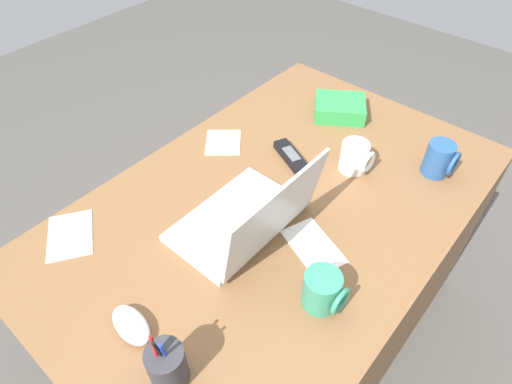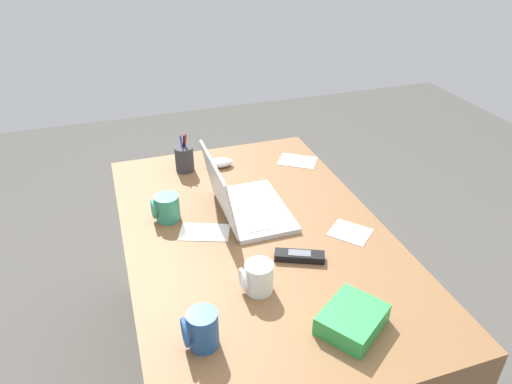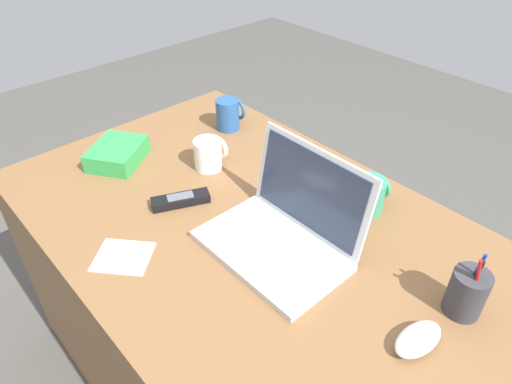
{
  "view_description": "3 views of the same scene",
  "coord_description": "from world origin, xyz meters",
  "px_view_note": "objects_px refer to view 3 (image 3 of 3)",
  "views": [
    {
      "loc": [
        0.67,
        0.5,
        1.6
      ],
      "look_at": [
        0.06,
        -0.03,
        0.79
      ],
      "focal_mm": 30.37,
      "sensor_mm": 36.0,
      "label": 1
    },
    {
      "loc": [
        -1.24,
        0.41,
        1.68
      ],
      "look_at": [
        0.09,
        -0.03,
        0.84
      ],
      "focal_mm": 33.4,
      "sensor_mm": 36.0,
      "label": 2
    },
    {
      "loc": [
        0.69,
        -0.59,
        1.51
      ],
      "look_at": [
        0.02,
        0.01,
        0.82
      ],
      "focal_mm": 32.41,
      "sensor_mm": 36.0,
      "label": 3
    }
  ],
  "objects_px": {
    "coffee_mug_white": "(229,114)",
    "snack_bag": "(117,154)",
    "cordless_phone": "(181,200)",
    "coffee_mug_spare": "(369,194)",
    "laptop": "(284,230)",
    "coffee_mug_tall": "(209,154)",
    "computer_mouse": "(418,339)",
    "pen_holder": "(467,293)"
  },
  "relations": [
    {
      "from": "snack_bag",
      "to": "cordless_phone",
      "type": "bearing_deg",
      "value": 4.07
    },
    {
      "from": "cordless_phone",
      "to": "coffee_mug_spare",
      "type": "bearing_deg",
      "value": 45.34
    },
    {
      "from": "pen_holder",
      "to": "snack_bag",
      "type": "height_order",
      "value": "pen_holder"
    },
    {
      "from": "coffee_mug_white",
      "to": "snack_bag",
      "type": "relative_size",
      "value": 0.62
    },
    {
      "from": "laptop",
      "to": "pen_holder",
      "type": "height_order",
      "value": "laptop"
    },
    {
      "from": "cordless_phone",
      "to": "coffee_mug_tall",
      "type": "bearing_deg",
      "value": 118.14
    },
    {
      "from": "coffee_mug_tall",
      "to": "coffee_mug_spare",
      "type": "relative_size",
      "value": 0.97
    },
    {
      "from": "coffee_mug_spare",
      "to": "pen_holder",
      "type": "bearing_deg",
      "value": -20.95
    },
    {
      "from": "laptop",
      "to": "computer_mouse",
      "type": "relative_size",
      "value": 3.02
    },
    {
      "from": "computer_mouse",
      "to": "coffee_mug_white",
      "type": "bearing_deg",
      "value": 169.11
    },
    {
      "from": "coffee_mug_tall",
      "to": "cordless_phone",
      "type": "xyz_separation_m",
      "value": [
        0.09,
        -0.17,
        -0.03
      ]
    },
    {
      "from": "coffee_mug_spare",
      "to": "coffee_mug_tall",
      "type": "bearing_deg",
      "value": -156.9
    },
    {
      "from": "pen_holder",
      "to": "snack_bag",
      "type": "bearing_deg",
      "value": -165.95
    },
    {
      "from": "coffee_mug_spare",
      "to": "coffee_mug_white",
      "type": "bearing_deg",
      "value": 179.28
    },
    {
      "from": "computer_mouse",
      "to": "snack_bag",
      "type": "xyz_separation_m",
      "value": [
        -0.97,
        -0.11,
        0.01
      ]
    },
    {
      "from": "laptop",
      "to": "coffee_mug_spare",
      "type": "height_order",
      "value": "laptop"
    },
    {
      "from": "coffee_mug_tall",
      "to": "pen_holder",
      "type": "bearing_deg",
      "value": 4.32
    },
    {
      "from": "coffee_mug_white",
      "to": "computer_mouse",
      "type": "bearing_deg",
      "value": -17.03
    },
    {
      "from": "coffee_mug_tall",
      "to": "coffee_mug_spare",
      "type": "height_order",
      "value": "coffee_mug_spare"
    },
    {
      "from": "computer_mouse",
      "to": "coffee_mug_tall",
      "type": "bearing_deg",
      "value": 179.95
    },
    {
      "from": "coffee_mug_tall",
      "to": "cordless_phone",
      "type": "relative_size",
      "value": 0.59
    },
    {
      "from": "coffee_mug_spare",
      "to": "snack_bag",
      "type": "bearing_deg",
      "value": -149.99
    },
    {
      "from": "laptop",
      "to": "pen_holder",
      "type": "relative_size",
      "value": 2.17
    },
    {
      "from": "snack_bag",
      "to": "pen_holder",
      "type": "bearing_deg",
      "value": 14.05
    },
    {
      "from": "coffee_mug_white",
      "to": "coffee_mug_spare",
      "type": "xyz_separation_m",
      "value": [
        0.59,
        -0.01,
        -0.01
      ]
    },
    {
      "from": "computer_mouse",
      "to": "pen_holder",
      "type": "distance_m",
      "value": 0.15
    },
    {
      "from": "laptop",
      "to": "coffee_mug_tall",
      "type": "bearing_deg",
      "value": 168.85
    },
    {
      "from": "coffee_mug_white",
      "to": "coffee_mug_tall",
      "type": "bearing_deg",
      "value": -53.4
    },
    {
      "from": "coffee_mug_spare",
      "to": "snack_bag",
      "type": "height_order",
      "value": "coffee_mug_spare"
    },
    {
      "from": "cordless_phone",
      "to": "coffee_mug_white",
      "type": "bearing_deg",
      "value": 122.89
    },
    {
      "from": "coffee_mug_white",
      "to": "cordless_phone",
      "type": "distance_m",
      "value": 0.43
    },
    {
      "from": "laptop",
      "to": "coffee_mug_spare",
      "type": "bearing_deg",
      "value": 79.12
    },
    {
      "from": "coffee_mug_tall",
      "to": "cordless_phone",
      "type": "bearing_deg",
      "value": -61.86
    },
    {
      "from": "cordless_phone",
      "to": "computer_mouse",
      "type": "bearing_deg",
      "value": 7.15
    },
    {
      "from": "laptop",
      "to": "cordless_phone",
      "type": "distance_m",
      "value": 0.32
    },
    {
      "from": "coffee_mug_tall",
      "to": "snack_bag",
      "type": "height_order",
      "value": "coffee_mug_tall"
    },
    {
      "from": "coffee_mug_white",
      "to": "pen_holder",
      "type": "relative_size",
      "value": 0.65
    },
    {
      "from": "laptop",
      "to": "coffee_mug_white",
      "type": "xyz_separation_m",
      "value": [
        -0.53,
        0.27,
        0.01
      ]
    },
    {
      "from": "snack_bag",
      "to": "coffee_mug_white",
      "type": "bearing_deg",
      "value": 80.18
    },
    {
      "from": "snack_bag",
      "to": "computer_mouse",
      "type": "bearing_deg",
      "value": 6.2
    },
    {
      "from": "cordless_phone",
      "to": "snack_bag",
      "type": "distance_m",
      "value": 0.3
    },
    {
      "from": "laptop",
      "to": "snack_bag",
      "type": "distance_m",
      "value": 0.61
    }
  ]
}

